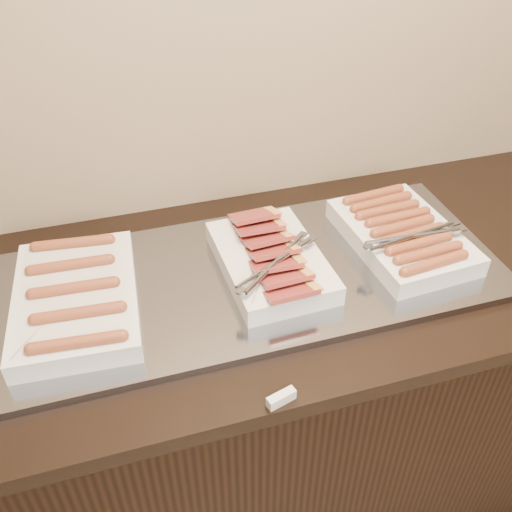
{
  "coord_description": "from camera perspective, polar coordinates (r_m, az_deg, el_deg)",
  "views": [
    {
      "loc": [
        -0.31,
        1.13,
        1.8
      ],
      "look_at": [
        -0.01,
        2.13,
        0.97
      ],
      "focal_mm": 40.0,
      "sensor_mm": 36.0,
      "label": 1
    }
  ],
  "objects": [
    {
      "name": "dish_right",
      "position": [
        1.47,
        14.44,
        2.09
      ],
      "size": [
        0.27,
        0.38,
        0.08
      ],
      "rotation": [
        0.0,
        0.0,
        0.07
      ],
      "color": "silver",
      "rests_on": "warming_tray"
    },
    {
      "name": "dish_left",
      "position": [
        1.31,
        -17.55,
        -4.0
      ],
      "size": [
        0.29,
        0.41,
        0.07
      ],
      "rotation": [
        0.0,
        0.0,
        -0.07
      ],
      "color": "silver",
      "rests_on": "warming_tray"
    },
    {
      "name": "dish_center",
      "position": [
        1.34,
        1.51,
        -0.4
      ],
      "size": [
        0.26,
        0.36,
        0.09
      ],
      "rotation": [
        0.0,
        0.0,
        0.04
      ],
      "color": "silver",
      "rests_on": "warming_tray"
    },
    {
      "name": "counter",
      "position": [
        1.7,
        0.28,
        -13.75
      ],
      "size": [
        2.06,
        0.76,
        0.9
      ],
      "color": "black",
      "rests_on": "ground"
    },
    {
      "name": "warming_tray",
      "position": [
        1.36,
        -0.55,
        -2.08
      ],
      "size": [
        1.2,
        0.5,
        0.02
      ],
      "primitive_type": "cube",
      "color": "gray",
      "rests_on": "counter"
    },
    {
      "name": "label_holder",
      "position": [
        1.12,
        2.53,
        -14.03
      ],
      "size": [
        0.06,
        0.03,
        0.02
      ],
      "primitive_type": "cube",
      "rotation": [
        0.0,
        0.0,
        0.27
      ],
      "color": "silver",
      "rests_on": "counter"
    }
  ]
}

